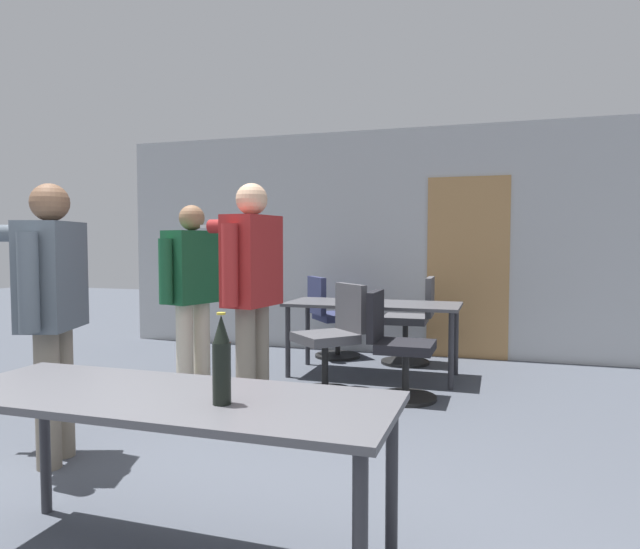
# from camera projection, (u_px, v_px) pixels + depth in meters

# --- Properties ---
(back_wall) EXTENTS (6.46, 0.12, 2.63)m
(back_wall) POSITION_uv_depth(u_px,v_px,m) (375.00, 243.00, 6.78)
(back_wall) COLOR #B2B5B7
(back_wall) RESTS_ON ground_plane
(conference_table_near) EXTENTS (1.82, 0.66, 0.73)m
(conference_table_near) POSITION_uv_depth(u_px,v_px,m) (166.00, 412.00, 2.24)
(conference_table_near) COLOR #4C4C51
(conference_table_near) RESTS_ON ground_plane
(conference_table_far) EXTENTS (1.67, 0.72, 0.73)m
(conference_table_far) POSITION_uv_depth(u_px,v_px,m) (373.00, 310.00, 5.57)
(conference_table_far) COLOR #4C4C51
(conference_table_far) RESTS_ON ground_plane
(person_center_tall) EXTENTS (0.72, 0.83, 1.64)m
(person_center_tall) POSITION_uv_depth(u_px,v_px,m) (191.00, 282.00, 4.93)
(person_center_tall) COLOR beige
(person_center_tall) RESTS_ON ground_plane
(person_near_casual) EXTENTS (0.89, 0.64, 1.66)m
(person_near_casual) POSITION_uv_depth(u_px,v_px,m) (50.00, 297.00, 3.37)
(person_near_casual) COLOR slate
(person_near_casual) RESTS_ON ground_plane
(person_far_watching) EXTENTS (0.79, 0.77, 1.75)m
(person_far_watching) POSITION_uv_depth(u_px,v_px,m) (250.00, 279.00, 4.21)
(person_far_watching) COLOR slate
(person_far_watching) RESTS_ON ground_plane
(office_chair_far_left) EXTENTS (0.55, 0.52, 0.90)m
(office_chair_far_left) POSITION_uv_depth(u_px,v_px,m) (397.00, 350.00, 4.78)
(office_chair_far_left) COLOR black
(office_chair_far_left) RESTS_ON ground_plane
(office_chair_near_pushed) EXTENTS (0.68, 0.69, 0.95)m
(office_chair_near_pushed) POSITION_uv_depth(u_px,v_px,m) (333.00, 342.00, 4.97)
(office_chair_near_pushed) COLOR black
(office_chair_near_pushed) RESTS_ON ground_plane
(office_chair_far_right) EXTENTS (0.56, 0.52, 0.94)m
(office_chair_far_right) POSITION_uv_depth(u_px,v_px,m) (412.00, 323.00, 6.15)
(office_chair_far_right) COLOR black
(office_chair_far_right) RESTS_ON ground_plane
(office_chair_side_rolled) EXTENTS (0.69, 0.68, 0.93)m
(office_chair_side_rolled) POSITION_uv_depth(u_px,v_px,m) (332.00, 320.00, 6.49)
(office_chair_side_rolled) COLOR black
(office_chair_side_rolled) RESTS_ON ground_plane
(beer_bottle) EXTENTS (0.07, 0.07, 0.34)m
(beer_bottle) POSITION_uv_depth(u_px,v_px,m) (222.00, 361.00, 2.08)
(beer_bottle) COLOR black
(beer_bottle) RESTS_ON conference_table_near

